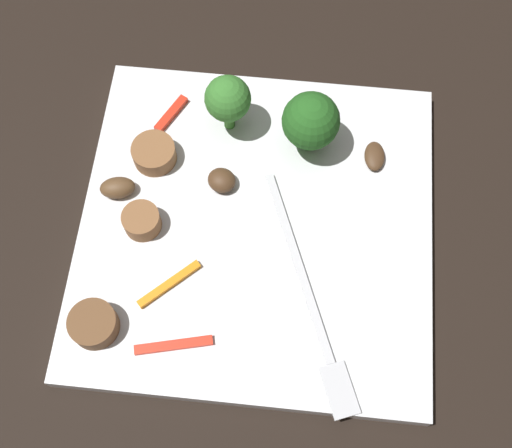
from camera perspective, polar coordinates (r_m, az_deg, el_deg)
ground_plane at (r=0.48m, az=0.00°, el=-0.67°), size 1.40×1.40×0.00m
plate at (r=0.47m, az=0.00°, el=-0.34°), size 0.25×0.25×0.01m
fork at (r=0.45m, az=4.95°, el=-7.27°), size 0.17×0.08×0.00m
broccoli_floret_0 at (r=0.48m, az=-2.51°, el=10.95°), size 0.03×0.03×0.05m
broccoli_floret_1 at (r=0.47m, az=4.86°, el=9.02°), size 0.04×0.04×0.06m
sausage_slice_0 at (r=0.45m, az=-14.16°, el=-8.59°), size 0.05×0.05×0.02m
sausage_slice_1 at (r=0.49m, az=-8.99°, el=6.18°), size 0.03×0.03×0.02m
sausage_slice_2 at (r=0.47m, az=-10.07°, el=0.27°), size 0.03×0.03×0.02m
mushroom_0 at (r=0.49m, az=10.43°, el=5.92°), size 0.03×0.02×0.01m
mushroom_1 at (r=0.47m, az=-3.05°, el=3.88°), size 0.03×0.03×0.01m
mushroom_2 at (r=0.48m, az=-12.14°, el=3.16°), size 0.02×0.03×0.01m
pepper_strip_0 at (r=0.44m, az=-7.29°, el=-10.58°), size 0.02×0.05×0.00m
pepper_strip_1 at (r=0.45m, az=-7.67°, el=-5.29°), size 0.04×0.04×0.00m
pepper_strip_2 at (r=0.51m, az=-7.51°, el=9.62°), size 0.03×0.02×0.00m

